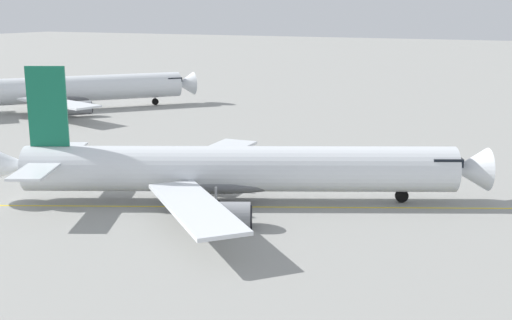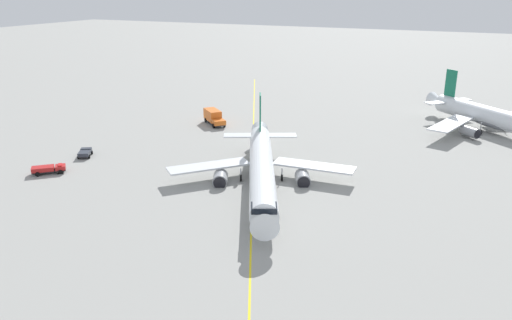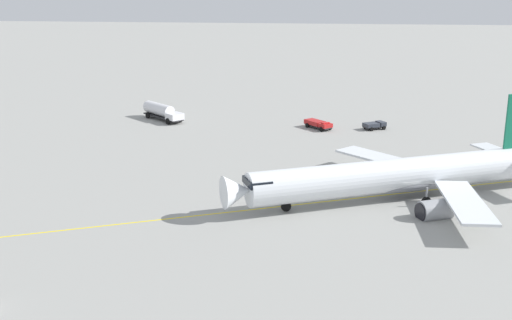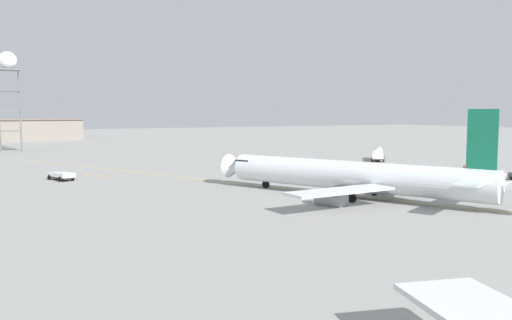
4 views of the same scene
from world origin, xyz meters
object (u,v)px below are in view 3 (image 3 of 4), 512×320
Objects in this scene: ops_pickup_truck at (318,124)px; fuel_tanker_truck at (162,111)px; baggage_truck_truck at (375,125)px; airliner_main at (402,176)px.

fuel_tanker_truck reaches higher than ops_pickup_truck.
baggage_truck_truck is at bearing 37.49° from fuel_tanker_truck.
fuel_tanker_truck reaches higher than baggage_truck_truck.
baggage_truck_truck is (-1.06, 34.90, -1.93)m from airliner_main.
airliner_main is 7.57× the size of ops_pickup_truck.
baggage_truck_truck is at bearing 52.03° from ops_pickup_truck.
airliner_main is at bearing -25.34° from ops_pickup_truck.
ops_pickup_truck is 1.27× the size of baggage_truck_truck.
airliner_main is 53.80m from fuel_tanker_truck.
fuel_tanker_truck is (-37.26, 2.85, 0.87)m from baggage_truck_truck.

